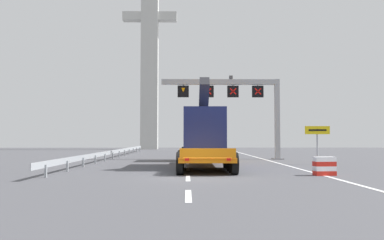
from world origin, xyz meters
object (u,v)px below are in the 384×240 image
(exit_sign_yellow, at_px, (317,135))
(crash_barrier_striped, at_px, (324,166))
(overhead_lane_gantry, at_px, (236,95))
(heavy_haul_truck_orange, at_px, (202,135))
(bridge_pylon_distant, at_px, (150,40))

(exit_sign_yellow, bearing_deg, crash_barrier_striped, -106.79)
(overhead_lane_gantry, relative_size, heavy_haul_truck_orange, 0.74)
(bridge_pylon_distant, bearing_deg, heavy_haul_truck_orange, -78.84)
(heavy_haul_truck_orange, relative_size, crash_barrier_striped, 13.56)
(heavy_haul_truck_orange, bearing_deg, crash_barrier_striped, -54.14)
(heavy_haul_truck_orange, bearing_deg, overhead_lane_gantry, 63.84)
(overhead_lane_gantry, height_order, crash_barrier_striped, overhead_lane_gantry)
(crash_barrier_striped, height_order, bridge_pylon_distant, bridge_pylon_distant)
(heavy_haul_truck_orange, xyz_separation_m, bridge_pylon_distant, (-7.28, 36.92, 16.28))
(overhead_lane_gantry, xyz_separation_m, exit_sign_yellow, (4.70, -6.68, -3.48))
(bridge_pylon_distant, bearing_deg, exit_sign_yellow, -67.71)
(heavy_haul_truck_orange, bearing_deg, bridge_pylon_distant, 101.16)
(bridge_pylon_distant, bearing_deg, crash_barrier_striped, -73.90)
(exit_sign_yellow, bearing_deg, heavy_haul_truck_orange, 178.99)
(overhead_lane_gantry, distance_m, heavy_haul_truck_orange, 8.09)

